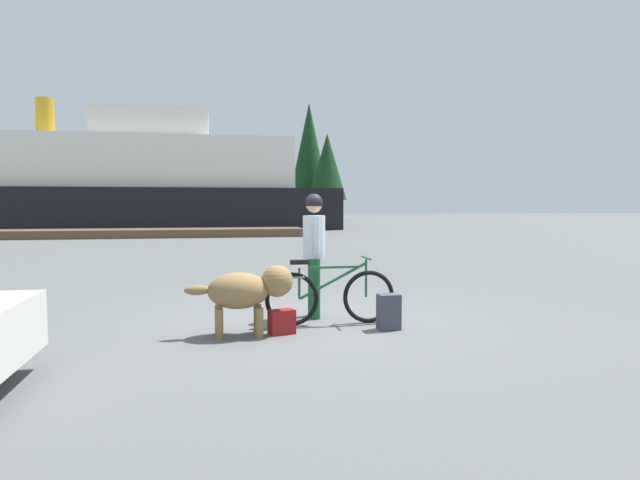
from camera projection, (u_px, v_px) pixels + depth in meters
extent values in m
plane|color=#595B5B|center=(314.00, 321.00, 7.79)|extent=(160.00, 160.00, 0.00)
torus|color=black|center=(369.00, 297.00, 7.64)|extent=(0.73, 0.06, 0.73)
torus|color=black|center=(292.00, 299.00, 7.43)|extent=(0.73, 0.06, 0.73)
cube|color=#19592D|center=(335.00, 267.00, 7.52)|extent=(0.68, 0.03, 0.03)
cube|color=#19592D|center=(333.00, 281.00, 7.53)|extent=(0.92, 0.03, 0.49)
cylinder|color=#19592D|center=(299.00, 284.00, 7.44)|extent=(0.03, 0.03, 0.42)
cylinder|color=#19592D|center=(366.00, 278.00, 7.61)|extent=(0.03, 0.03, 0.52)
cube|color=black|center=(299.00, 262.00, 7.42)|extent=(0.24, 0.10, 0.06)
cylinder|color=#19592D|center=(366.00, 258.00, 7.60)|extent=(0.03, 0.44, 0.03)
cube|color=slate|center=(290.00, 277.00, 7.41)|extent=(0.36, 0.14, 0.02)
cylinder|color=#19592D|center=(313.00, 287.00, 8.11)|extent=(0.14, 0.14, 0.86)
cylinder|color=#19592D|center=(315.00, 289.00, 7.90)|extent=(0.14, 0.14, 0.86)
cylinder|color=silver|center=(314.00, 237.00, 7.96)|extent=(0.32, 0.32, 0.61)
cylinder|color=silver|center=(311.00, 234.00, 8.17)|extent=(0.09, 0.09, 0.54)
cylinder|color=silver|center=(317.00, 235.00, 7.74)|extent=(0.09, 0.09, 0.54)
sphere|color=tan|center=(314.00, 205.00, 7.93)|extent=(0.23, 0.23, 0.23)
sphere|color=black|center=(314.00, 203.00, 7.92)|extent=(0.25, 0.25, 0.25)
ellipsoid|color=olive|center=(239.00, 291.00, 6.88)|extent=(0.76, 0.53, 0.45)
sphere|color=olive|center=(277.00, 281.00, 6.97)|extent=(0.40, 0.40, 0.40)
ellipsoid|color=olive|center=(197.00, 290.00, 6.78)|extent=(0.32, 0.12, 0.12)
cylinder|color=olive|center=(258.00, 318.00, 7.10)|extent=(0.10, 0.10, 0.37)
cylinder|color=olive|center=(259.00, 323.00, 6.81)|extent=(0.10, 0.10, 0.37)
cylinder|color=olive|center=(219.00, 319.00, 7.00)|extent=(0.10, 0.10, 0.37)
cylinder|color=olive|center=(219.00, 324.00, 6.72)|extent=(0.10, 0.10, 0.37)
cube|color=#3F3F4C|center=(389.00, 312.00, 7.25)|extent=(0.29, 0.22, 0.47)
cube|color=maroon|center=(282.00, 322.00, 6.99)|extent=(0.36, 0.26, 0.31)
cube|color=brown|center=(116.00, 233.00, 27.02)|extent=(18.27, 2.40, 0.40)
cube|color=black|center=(107.00, 209.00, 35.65)|extent=(29.42, 7.84, 2.62)
cube|color=silver|center=(106.00, 164.00, 35.46)|extent=(23.53, 6.59, 3.20)
cube|color=silver|center=(153.00, 125.00, 35.85)|extent=(7.06, 4.71, 1.80)
cylinder|color=#BF8C19|center=(45.00, 118.00, 34.60)|extent=(1.10, 1.10, 2.40)
cylinder|color=#4C331E|center=(155.00, 205.00, 50.01)|extent=(0.48, 0.48, 3.12)
cone|color=#143819|center=(153.00, 149.00, 49.69)|extent=(4.02, 4.02, 6.86)
cylinder|color=#4C331E|center=(191.00, 203.00, 52.74)|extent=(0.36, 0.36, 3.44)
cone|color=#143819|center=(190.00, 153.00, 52.43)|extent=(2.90, 2.90, 6.00)
cylinder|color=#4C331E|center=(327.00, 210.00, 52.85)|extent=(0.37, 0.37, 2.02)
cone|color=#143819|center=(327.00, 167.00, 52.58)|extent=(3.72, 3.72, 6.30)
cylinder|color=#4C331E|center=(309.00, 204.00, 56.86)|extent=(0.37, 0.37, 3.20)
cone|color=#143819|center=(309.00, 146.00, 56.47)|extent=(3.68, 3.68, 8.68)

